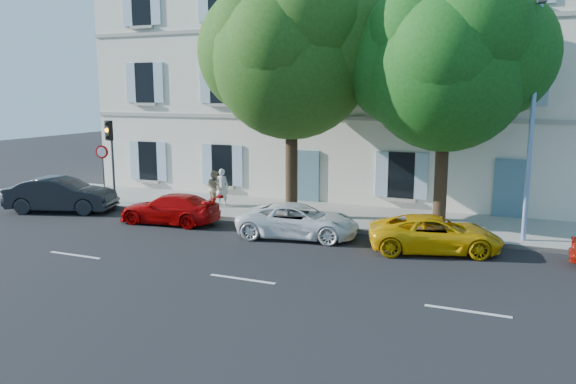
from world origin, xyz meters
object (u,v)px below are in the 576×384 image
at_px(car_dark_sedan, 61,195).
at_px(traffic_light, 110,144).
at_px(road_sign, 103,161).
at_px(pedestrian_a, 222,187).
at_px(tree_right, 446,70).
at_px(car_white_coupe, 298,221).
at_px(car_yellow_supercar, 435,234).
at_px(street_lamp, 533,108).
at_px(tree_left, 292,59).
at_px(pedestrian_b, 215,188).
at_px(car_red_coupe, 170,209).

distance_m(car_dark_sedan, traffic_light, 3.03).
xyz_separation_m(traffic_light, road_sign, (-0.68, 0.23, -0.83)).
bearing_deg(pedestrian_a, car_dark_sedan, 23.32).
bearing_deg(tree_right, traffic_light, -176.39).
relative_size(car_white_coupe, car_yellow_supercar, 1.02).
relative_size(car_yellow_supercar, traffic_light, 1.14).
height_order(tree_right, street_lamp, tree_right).
height_order(car_white_coupe, tree_left, tree_left).
distance_m(tree_right, street_lamp, 3.27).
bearing_deg(pedestrian_b, tree_right, -147.30).
bearing_deg(pedestrian_a, tree_right, 169.21).
relative_size(tree_left, tree_right, 1.08).
relative_size(car_dark_sedan, pedestrian_b, 2.89).
xyz_separation_m(tree_left, traffic_light, (-8.44, -0.70, -3.53)).
distance_m(car_red_coupe, tree_left, 7.56).
xyz_separation_m(car_dark_sedan, tree_right, (15.61, 2.62, 5.15)).
xyz_separation_m(car_yellow_supercar, road_sign, (-15.20, 1.99, 1.43)).
bearing_deg(car_yellow_supercar, traffic_light, 66.10).
relative_size(pedestrian_a, pedestrian_b, 1.03).
distance_m(tree_left, road_sign, 10.13).
height_order(tree_right, traffic_light, tree_right).
bearing_deg(street_lamp, car_white_coupe, -165.44).
xyz_separation_m(car_red_coupe, tree_left, (4.21, 2.43, 5.80)).
distance_m(tree_right, pedestrian_b, 10.97).
relative_size(car_white_coupe, tree_left, 0.45).
bearing_deg(road_sign, car_yellow_supercar, -7.48).
xyz_separation_m(car_yellow_supercar, tree_right, (-0.25, 2.66, 5.31)).
bearing_deg(pedestrian_a, tree_left, 159.24).
bearing_deg(car_yellow_supercar, pedestrian_b, 55.72).
bearing_deg(car_red_coupe, street_lamp, 93.30).
relative_size(car_dark_sedan, road_sign, 1.76).
height_order(car_white_coupe, street_lamp, street_lamp).
distance_m(street_lamp, pedestrian_b, 13.25).
bearing_deg(car_red_coupe, road_sign, -116.67).
relative_size(car_white_coupe, pedestrian_b, 2.73).
distance_m(car_white_coupe, tree_right, 7.48).
height_order(car_red_coupe, car_yellow_supercar, car_yellow_supercar).
relative_size(car_red_coupe, tree_left, 0.42).
distance_m(car_yellow_supercar, tree_right, 5.95).
xyz_separation_m(car_red_coupe, car_white_coupe, (5.49, -0.05, 0.01)).
bearing_deg(car_dark_sedan, tree_left, -94.66).
bearing_deg(street_lamp, traffic_light, -179.48).
distance_m(car_red_coupe, pedestrian_b, 3.11).
distance_m(car_red_coupe, traffic_light, 5.10).
xyz_separation_m(car_dark_sedan, car_yellow_supercar, (15.86, -0.04, -0.16)).
relative_size(car_red_coupe, road_sign, 1.56).
bearing_deg(pedestrian_a, traffic_light, 13.63).
relative_size(tree_left, road_sign, 3.72).
height_order(road_sign, street_lamp, street_lamp).
xyz_separation_m(tree_left, street_lamp, (8.73, -0.54, -1.78)).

